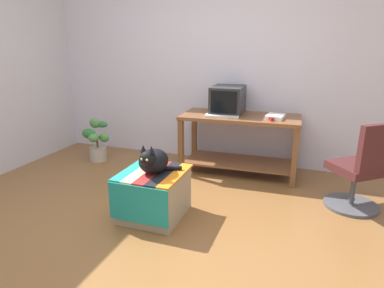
% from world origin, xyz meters
% --- Properties ---
extents(ground_plane, '(14.00, 14.00, 0.00)m').
position_xyz_m(ground_plane, '(0.00, 0.00, 0.00)').
color(ground_plane, brown).
extents(back_wall, '(8.00, 0.10, 2.60)m').
position_xyz_m(back_wall, '(0.00, 2.05, 1.30)').
color(back_wall, silver).
rests_on(back_wall, ground_plane).
extents(desk, '(1.44, 0.69, 0.73)m').
position_xyz_m(desk, '(0.42, 1.60, 0.50)').
color(desk, brown).
rests_on(desk, ground_plane).
extents(tv_monitor, '(0.39, 0.51, 0.33)m').
position_xyz_m(tv_monitor, '(0.24, 1.69, 0.90)').
color(tv_monitor, '#28282B').
rests_on(tv_monitor, desk).
extents(keyboard, '(0.42, 0.20, 0.02)m').
position_xyz_m(keyboard, '(0.23, 1.45, 0.75)').
color(keyboard, beige).
rests_on(keyboard, desk).
extents(book, '(0.22, 0.27, 0.04)m').
position_xyz_m(book, '(0.83, 1.57, 0.76)').
color(book, white).
rests_on(book, desk).
extents(ottoman_with_blanket, '(0.56, 0.62, 0.45)m').
position_xyz_m(ottoman_with_blanket, '(-0.09, 0.22, 0.22)').
color(ottoman_with_blanket, tan).
rests_on(ottoman_with_blanket, ground_plane).
extents(cat, '(0.36, 0.34, 0.29)m').
position_xyz_m(cat, '(-0.08, 0.20, 0.57)').
color(cat, black).
rests_on(cat, ottoman_with_blanket).
extents(potted_plant, '(0.35, 0.31, 0.58)m').
position_xyz_m(potted_plant, '(-1.52, 1.37, 0.26)').
color(potted_plant, '#B7A893').
rests_on(potted_plant, ground_plane).
extents(office_chair, '(0.59, 0.59, 0.89)m').
position_xyz_m(office_chair, '(1.72, 1.02, 0.39)').
color(office_chair, '#4C4C51').
rests_on(office_chair, ground_plane).
extents(stapler, '(0.09, 0.11, 0.04)m').
position_xyz_m(stapler, '(0.79, 1.45, 0.75)').
color(stapler, '#A31E1E').
rests_on(stapler, desk).
extents(pen, '(0.03, 0.14, 0.01)m').
position_xyz_m(pen, '(0.75, 1.62, 0.74)').
color(pen, '#B7B7BC').
rests_on(pen, desk).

